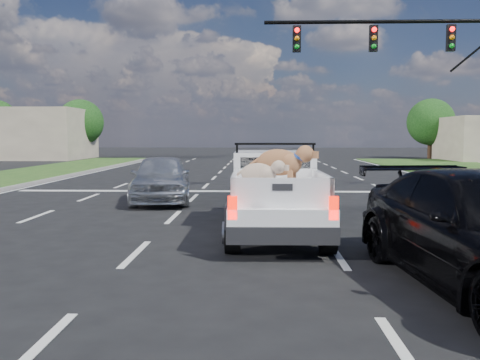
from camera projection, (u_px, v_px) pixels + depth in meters
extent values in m
plane|color=black|center=(236.00, 255.00, 8.75)|extent=(160.00, 160.00, 0.00)
cube|color=silver|center=(66.00, 205.00, 14.91)|extent=(0.12, 60.00, 0.01)
cube|color=silver|center=(185.00, 206.00, 14.79)|extent=(0.12, 60.00, 0.01)
cube|color=silver|center=(305.00, 207.00, 14.67)|extent=(0.12, 60.00, 0.01)
cube|color=silver|center=(427.00, 207.00, 14.55)|extent=(0.12, 60.00, 0.01)
cube|color=silver|center=(247.00, 191.00, 18.71)|extent=(17.00, 0.45, 0.01)
cylinder|color=black|center=(388.00, 22.00, 18.49)|extent=(9.00, 0.14, 0.14)
cube|color=black|center=(451.00, 38.00, 18.47)|extent=(0.30, 0.18, 0.95)
sphere|color=#FF0709|center=(452.00, 29.00, 18.33)|extent=(0.18, 0.18, 0.18)
cube|color=black|center=(373.00, 39.00, 18.56)|extent=(0.30, 0.18, 0.95)
sphere|color=#FF0709|center=(374.00, 30.00, 18.43)|extent=(0.18, 0.18, 0.18)
cube|color=black|center=(297.00, 39.00, 18.66)|extent=(0.30, 0.18, 0.95)
sphere|color=#FF0709|center=(297.00, 30.00, 18.52)|extent=(0.18, 0.18, 0.18)
cube|color=#C1B194|center=(29.00, 134.00, 45.09)|extent=(10.00, 8.00, 4.40)
cylinder|color=#332114|center=(81.00, 146.00, 47.04)|extent=(0.44, 0.44, 2.16)
sphere|color=black|center=(81.00, 122.00, 46.85)|extent=(4.20, 4.20, 4.20)
cylinder|color=#332114|center=(430.00, 147.00, 45.94)|extent=(0.44, 0.44, 2.16)
sphere|color=black|center=(431.00, 122.00, 45.75)|extent=(4.20, 4.20, 4.20)
cylinder|color=black|center=(233.00, 233.00, 8.83)|extent=(0.28, 0.72, 0.72)
cylinder|color=black|center=(328.00, 233.00, 8.80)|extent=(0.28, 0.72, 0.72)
cylinder|color=black|center=(238.00, 205.00, 12.33)|extent=(0.28, 0.72, 0.72)
cylinder|color=black|center=(306.00, 206.00, 12.29)|extent=(0.28, 0.72, 0.72)
cube|color=white|center=(275.00, 204.00, 10.59)|extent=(1.87, 5.05, 0.49)
cube|color=white|center=(273.00, 169.00, 11.71)|extent=(1.77, 2.20, 0.82)
cube|color=black|center=(275.00, 171.00, 10.64)|extent=(1.47, 0.05, 0.59)
cylinder|color=black|center=(275.00, 144.00, 10.72)|extent=(1.71, 0.07, 0.05)
cube|color=black|center=(278.00, 201.00, 9.46)|extent=(1.72, 2.44, 0.06)
cube|color=white|center=(235.00, 186.00, 9.45)|extent=(0.11, 2.42, 0.49)
cube|color=white|center=(322.00, 186.00, 9.42)|extent=(0.11, 2.42, 0.49)
cube|color=white|center=(282.00, 193.00, 8.27)|extent=(1.69, 0.10, 0.49)
cube|color=#FD1405|center=(232.00, 208.00, 8.11)|extent=(0.15, 0.06, 0.38)
cube|color=#FD1405|center=(334.00, 208.00, 8.07)|extent=(0.15, 0.06, 0.38)
cube|color=black|center=(282.00, 235.00, 8.19)|extent=(1.82, 0.31, 0.28)
imported|color=silver|center=(161.00, 178.00, 15.85)|extent=(2.32, 4.56, 1.49)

